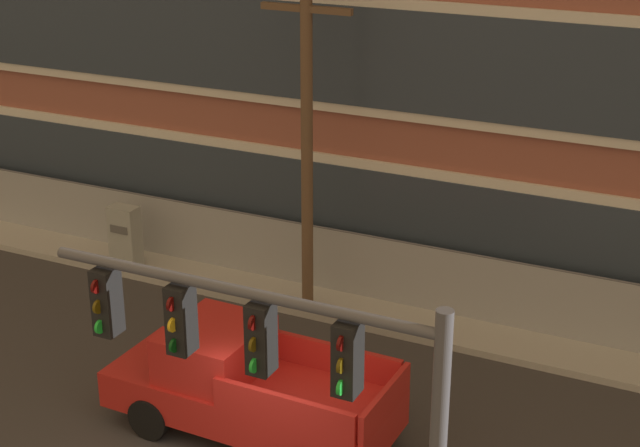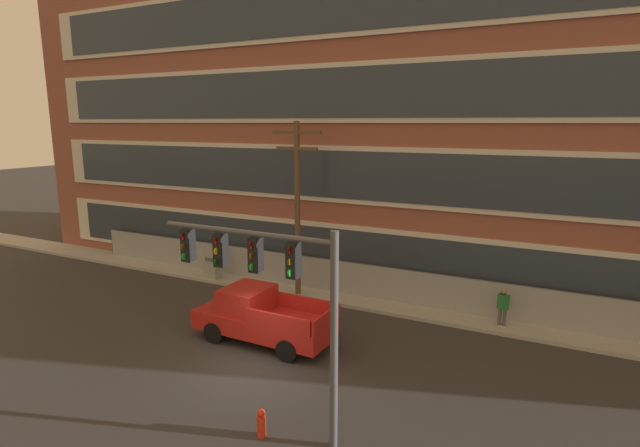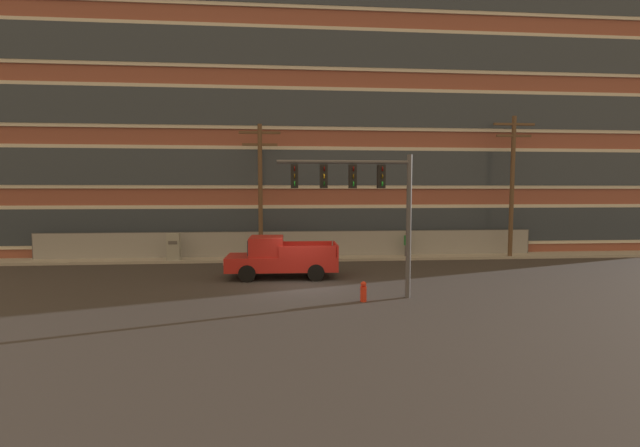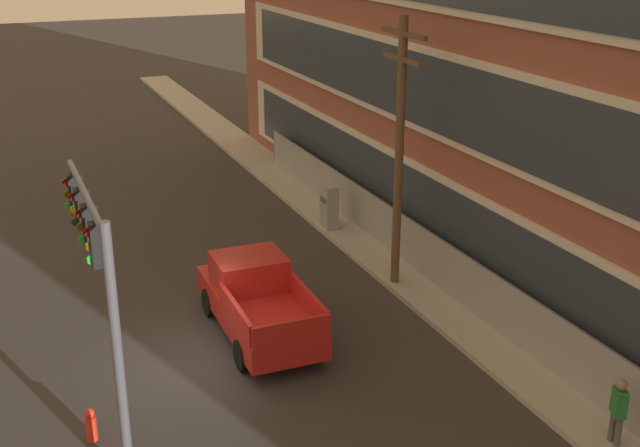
{
  "view_description": "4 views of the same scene",
  "coord_description": "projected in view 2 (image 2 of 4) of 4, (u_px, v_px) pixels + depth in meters",
  "views": [
    {
      "loc": [
        6.91,
        -11.36,
        10.27
      ],
      "look_at": [
        -0.31,
        3.55,
        3.67
      ],
      "focal_mm": 55.0,
      "sensor_mm": 36.0,
      "label": 1
    },
    {
      "loc": [
        8.91,
        -12.72,
        8.09
      ],
      "look_at": [
        -0.35,
        5.45,
        3.94
      ],
      "focal_mm": 28.0,
      "sensor_mm": 36.0,
      "label": 2
    },
    {
      "loc": [
        -0.78,
        -18.81,
        4.19
      ],
      "look_at": [
        1.11,
        3.55,
        2.51
      ],
      "focal_mm": 24.0,
      "sensor_mm": 36.0,
      "label": 3
    },
    {
      "loc": [
        17.57,
        -4.17,
        10.5
      ],
      "look_at": [
        0.76,
        3.01,
        3.62
      ],
      "focal_mm": 45.0,
      "sensor_mm": 36.0,
      "label": 4
    }
  ],
  "objects": [
    {
      "name": "brick_mill_building",
      "position": [
        461.0,
        96.0,
        25.63
      ],
      "size": [
        49.6,
        12.1,
        18.8
      ],
      "color": "brown",
      "rests_on": "ground"
    },
    {
      "name": "pickup_truck_red",
      "position": [
        261.0,
        317.0,
        18.62
      ],
      "size": [
        5.42,
        2.23,
        2.01
      ],
      "color": "#AD1E19",
      "rests_on": "ground"
    },
    {
      "name": "utility_pole_near_corner",
      "position": [
        297.0,
        202.0,
        22.65
      ],
      "size": [
        2.42,
        0.26,
        8.14
      ],
      "color": "brown",
      "rests_on": "ground"
    },
    {
      "name": "sidewalk_building_side",
      "position": [
        346.0,
        298.0,
        23.13
      ],
      "size": [
        80.0,
        1.92,
        0.16
      ],
      "primitive_type": "cube",
      "color": "#9E9B93",
      "rests_on": "ground"
    },
    {
      "name": "chain_link_fence",
      "position": [
        344.0,
        278.0,
        23.44
      ],
      "size": [
        30.97,
        0.06,
        1.73
      ],
      "color": "gray",
      "rests_on": "ground"
    },
    {
      "name": "fire_hydrant",
      "position": [
        261.0,
        423.0,
        13.02
      ],
      "size": [
        0.24,
        0.24,
        0.78
      ],
      "color": "red",
      "rests_on": "ground"
    },
    {
      "name": "electrical_cabinet",
      "position": [
        212.0,
        265.0,
        25.68
      ],
      "size": [
        0.73,
        0.48,
        1.74
      ],
      "color": "#939993",
      "rests_on": "ground"
    },
    {
      "name": "ground_plane",
      "position": [
        255.0,
        369.0,
        16.68
      ],
      "size": [
        160.0,
        160.0,
        0.0
      ],
      "primitive_type": "plane",
      "color": "#333030"
    },
    {
      "name": "pedestrian_near_cabinet",
      "position": [
        503.0,
        306.0,
        19.68
      ],
      "size": [
        0.46,
        0.38,
        1.69
      ],
      "color": "#4C4C51",
      "rests_on": "ground"
    },
    {
      "name": "traffic_signal_mast",
      "position": [
        270.0,
        279.0,
        12.65
      ],
      "size": [
        5.23,
        0.43,
        5.62
      ],
      "color": "#4C4C51",
      "rests_on": "ground"
    }
  ]
}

